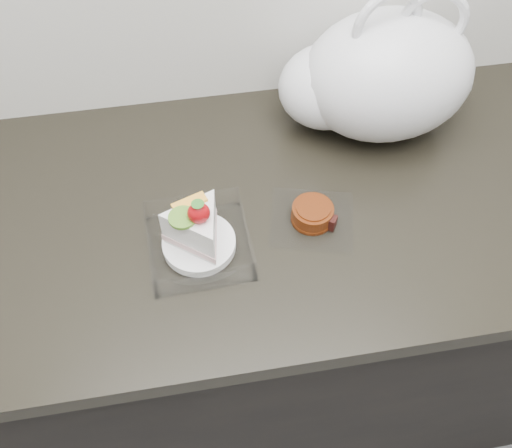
# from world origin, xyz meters

# --- Properties ---
(counter) EXTENTS (2.04, 0.64, 0.90)m
(counter) POSITION_xyz_m (0.00, 1.69, 0.45)
(counter) COLOR black
(counter) RESTS_ON ground
(cake_tray) EXTENTS (0.18, 0.18, 0.14)m
(cake_tray) POSITION_xyz_m (-0.14, 1.61, 0.94)
(cake_tray) COLOR white
(cake_tray) RESTS_ON counter
(mooncake_wrap) EXTENTS (0.18, 0.17, 0.04)m
(mooncake_wrap) POSITION_xyz_m (0.07, 1.64, 0.91)
(mooncake_wrap) COLOR white
(mooncake_wrap) RESTS_ON counter
(plastic_bag) EXTENTS (0.38, 0.26, 0.30)m
(plastic_bag) POSITION_xyz_m (0.23, 1.86, 1.02)
(plastic_bag) COLOR white
(plastic_bag) RESTS_ON counter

